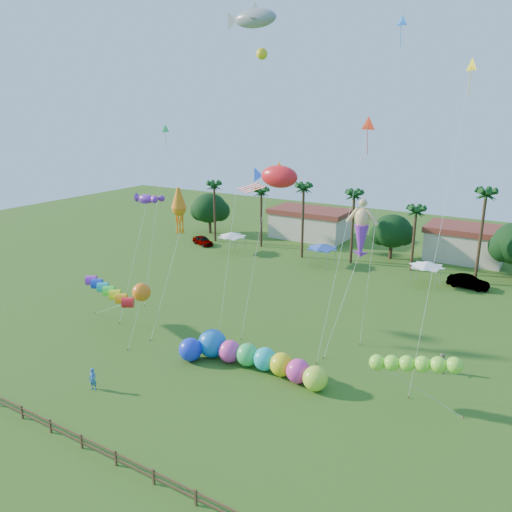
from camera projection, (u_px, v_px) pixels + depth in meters
The scene contains 23 objects.
ground at pixel (181, 415), 34.62m from camera, with size 160.00×160.00×0.00m, color #285116.
tree_line at pixel (409, 233), 67.66m from camera, with size 69.46×8.91×11.00m.
buildings_row at pixel (374, 234), 76.54m from camera, with size 35.00×7.00×4.00m.
tent_row at pixel (320, 247), 66.60m from camera, with size 31.00×4.00×0.60m.
fence at pixel (115, 457), 29.54m from camera, with size 36.12×0.12×1.00m.
car_a at pixel (203, 240), 77.93m from camera, with size 1.66×4.13×1.41m, color #4C4C54.
car_b at pixel (468, 282), 59.04m from camera, with size 1.62×4.64×1.53m, color #4C4C54.
spectator_a at pixel (93, 379), 37.54m from camera, with size 0.63×0.41×1.73m, color #3268B1.
spectator_b at pixel (442, 363), 39.94m from camera, with size 0.80×0.63×1.65m, color gray.
caterpillar_inflatable at pixel (256, 358), 40.48m from camera, with size 11.96×2.55×2.44m.
blue_ball at pixel (190, 350), 41.88m from camera, with size 1.98×1.98×1.98m, color #1931E6.
rainbow_tube at pixel (114, 299), 46.66m from camera, with size 8.75×3.79×3.85m.
green_worm at pixel (377, 362), 35.44m from camera, with size 9.02×3.25×3.78m.
orange_ball_kite at pixel (141, 292), 43.46m from camera, with size 1.89×2.57×5.89m.
merman_kite at pixel (361, 232), 41.67m from camera, with size 2.52×4.38×12.92m.
fish_kite at pixel (279, 177), 44.96m from camera, with size 5.68×6.06×15.69m.
shark_kite at pixel (255, 19), 44.24m from camera, with size 5.86×7.24×29.15m.
squid_kite at pixel (179, 209), 45.85m from camera, with size 1.91×5.39×13.66m.
lobster_kite at pixel (146, 199), 49.37m from camera, with size 3.65×5.76×12.52m.
delta_kite_red at pixel (367, 128), 38.78m from camera, with size 2.49×4.53×19.90m.
delta_kite_yellow at pixel (470, 75), 33.63m from camera, with size 1.52×5.30×23.74m.
delta_kite_green at pixel (165, 134), 51.73m from camera, with size 1.15×4.33×18.90m.
delta_kite_blue at pixel (400, 32), 40.85m from camera, with size 1.16×4.71×27.83m.
Camera 1 is at (20.13, -22.97, 20.37)m, focal length 35.00 mm.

